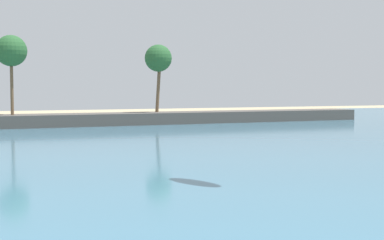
{
  "coord_description": "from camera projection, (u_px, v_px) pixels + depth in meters",
  "views": [
    {
      "loc": [
        -5.49,
        -3.42,
        5.46
      ],
      "look_at": [
        2.11,
        15.62,
        4.21
      ],
      "focal_mm": 48.66,
      "sensor_mm": 36.0,
      "label": 1
    }
  ],
  "objects": [
    {
      "name": "sea",
      "position": [
        35.0,
        134.0,
        62.18
      ],
      "size": [
        220.0,
        102.71,
        0.06
      ],
      "primitive_type": "cube",
      "color": "teal",
      "rests_on": "ground"
    },
    {
      "name": "palm_headland",
      "position": [
        6.0,
        106.0,
        71.44
      ],
      "size": [
        107.7,
        6.8,
        13.49
      ],
      "color": "#514C47",
      "rests_on": "ground"
    }
  ]
}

